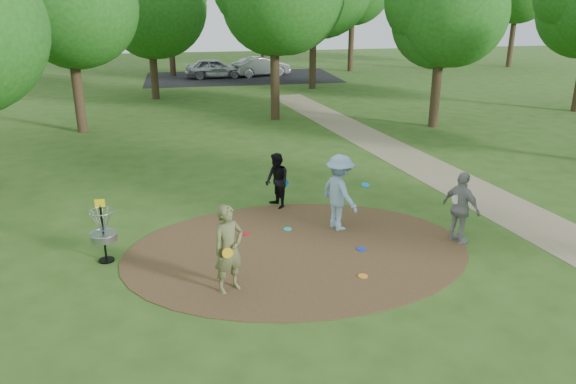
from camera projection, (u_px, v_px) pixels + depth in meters
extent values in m
plane|color=#2D5119|center=(297.00, 251.00, 13.65)|extent=(100.00, 100.00, 0.00)
cylinder|color=#47301C|center=(297.00, 250.00, 13.65)|extent=(8.40, 8.40, 0.02)
cube|color=#8C7A5B|center=(498.00, 204.00, 16.65)|extent=(7.55, 39.89, 0.01)
cube|color=black|center=(242.00, 77.00, 41.77)|extent=(14.00, 8.00, 0.01)
imported|color=brown|center=(229.00, 249.00, 11.53)|extent=(0.83, 0.73, 1.91)
cylinder|color=#EFAD1A|center=(228.00, 253.00, 11.23)|extent=(0.22, 0.04, 0.22)
imported|color=#92BADA|center=(340.00, 193.00, 14.61)|extent=(1.18, 1.50, 2.03)
cylinder|color=#0D89E6|center=(365.00, 185.00, 14.65)|extent=(0.27, 0.27, 0.08)
imported|color=black|center=(277.00, 181.00, 16.16)|extent=(0.82, 0.94, 1.62)
cylinder|color=blue|center=(285.00, 183.00, 16.26)|extent=(0.22, 0.07, 0.22)
imported|color=#979799|center=(461.00, 208.00, 13.82)|extent=(0.85, 1.17, 1.84)
cylinder|color=white|center=(456.00, 200.00, 13.65)|extent=(0.23, 0.10, 0.22)
cylinder|color=#18C6BB|center=(287.00, 229.00, 14.84)|extent=(0.22, 0.22, 0.02)
cylinder|color=#0E2BEE|center=(361.00, 249.00, 13.66)|extent=(0.22, 0.22, 0.02)
cylinder|color=red|center=(246.00, 234.00, 14.53)|extent=(0.22, 0.22, 0.02)
imported|color=#A8A9B0|center=(214.00, 68.00, 41.20)|extent=(4.32, 1.92, 1.44)
imported|color=#94969B|center=(261.00, 66.00, 42.24)|extent=(4.53, 2.53, 1.41)
cylinder|color=orange|center=(363.00, 276.00, 12.36)|extent=(0.22, 0.22, 0.02)
cylinder|color=black|center=(104.00, 235.00, 12.90)|extent=(0.05, 0.05, 1.35)
cylinder|color=black|center=(107.00, 260.00, 13.12)|extent=(0.36, 0.36, 0.04)
cylinder|color=gray|center=(104.00, 237.00, 12.92)|extent=(0.60, 0.60, 0.16)
torus|color=gray|center=(103.00, 234.00, 12.90)|extent=(0.63, 0.63, 0.03)
torus|color=gray|center=(101.00, 211.00, 12.71)|extent=(0.58, 0.58, 0.02)
cube|color=yellow|center=(100.00, 203.00, 12.65)|extent=(0.22, 0.02, 0.18)
cylinder|color=#332316|center=(78.00, 90.00, 24.73)|extent=(0.44, 0.44, 3.80)
sphere|color=#1C4F15|center=(68.00, 11.00, 23.63)|extent=(5.11, 5.11, 5.11)
cylinder|color=#332316|center=(275.00, 77.00, 27.19)|extent=(0.44, 0.44, 4.18)
cylinder|color=#332316|center=(436.00, 88.00, 25.75)|extent=(0.44, 0.44, 3.61)
sphere|color=#1C4F15|center=(442.00, 18.00, 24.72)|extent=(4.65, 4.65, 4.65)
cylinder|color=#332316|center=(154.00, 70.00, 32.73)|extent=(0.44, 0.44, 3.42)
sphere|color=#1C4F15|center=(149.00, 11.00, 31.64)|extent=(5.68, 5.68, 5.68)
cylinder|color=#332316|center=(313.00, 54.00, 36.20)|extent=(0.44, 0.44, 4.37)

